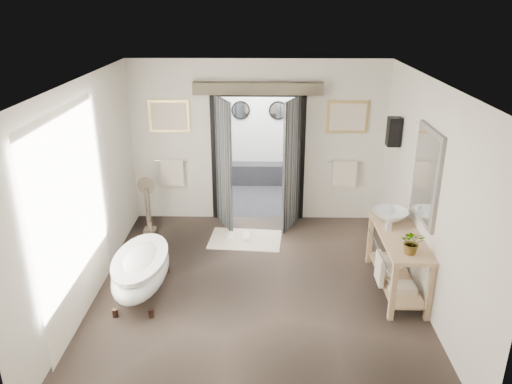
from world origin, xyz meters
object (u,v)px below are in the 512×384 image
at_px(rug, 245,239).
at_px(basin, 390,216).
at_px(vanity, 396,257).
at_px(clawfoot_tub, 141,269).

bearing_deg(rug, basin, -26.75).
height_order(vanity, basin, basin).
distance_m(clawfoot_tub, rug, 2.17).
bearing_deg(rug, vanity, -34.47).
relative_size(clawfoot_tub, basin, 3.12).
xyz_separation_m(vanity, rug, (-2.15, 1.48, -0.50)).
relative_size(clawfoot_tub, vanity, 1.00).
relative_size(vanity, basin, 3.13).
distance_m(clawfoot_tub, basin, 3.58).
xyz_separation_m(rug, basin, (2.12, -1.07, 0.93)).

